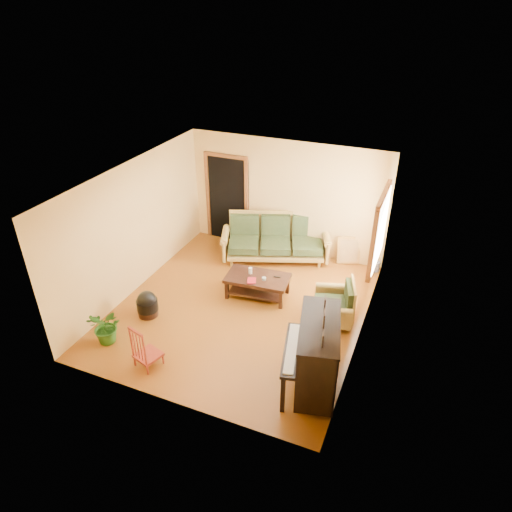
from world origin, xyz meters
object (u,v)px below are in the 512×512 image
at_px(potted_plant, 107,327).
at_px(red_chair, 147,345).
at_px(footstool, 148,306).
at_px(sofa, 276,239).
at_px(armchair, 333,302).
at_px(ceramic_crock, 375,266).
at_px(piano, 317,356).
at_px(coffee_table, 258,286).

bearing_deg(potted_plant, red_chair, -12.09).
height_order(footstool, red_chair, red_chair).
bearing_deg(sofa, armchair, -64.77).
bearing_deg(ceramic_crock, potted_plant, -133.18).
xyz_separation_m(footstool, potted_plant, (-0.19, -0.90, 0.13)).
bearing_deg(armchair, ceramic_crock, 60.13).
xyz_separation_m(piano, red_chair, (-2.62, -0.59, -0.19)).
distance_m(piano, potted_plant, 3.61).
height_order(armchair, red_chair, armchair).
bearing_deg(piano, ceramic_crock, 72.67).
distance_m(red_chair, ceramic_crock, 5.20).
relative_size(sofa, potted_plant, 3.60).
bearing_deg(piano, footstool, 158.20).
distance_m(sofa, potted_plant, 4.12).
bearing_deg(footstool, coffee_table, 39.31).
distance_m(armchair, ceramic_crock, 2.11).
bearing_deg(potted_plant, sofa, 66.12).
distance_m(coffee_table, ceramic_crock, 2.72).
distance_m(coffee_table, piano, 2.58).
xyz_separation_m(piano, ceramic_crock, (0.28, 3.72, -0.48)).
relative_size(ceramic_crock, potted_plant, 0.35).
relative_size(sofa, footstool, 5.88).
bearing_deg(armchair, piano, -101.86).
bearing_deg(coffee_table, piano, -47.39).
distance_m(coffee_table, armchair, 1.58).
bearing_deg(red_chair, sofa, 96.64).
height_order(piano, ceramic_crock, piano).
bearing_deg(sofa, coffee_table, -103.49).
distance_m(armchair, footstool, 3.43).
bearing_deg(red_chair, footstool, 141.31).
height_order(ceramic_crock, potted_plant, potted_plant).
height_order(coffee_table, footstool, coffee_table).
bearing_deg(armchair, red_chair, -154.80).
bearing_deg(red_chair, coffee_table, 86.83).
bearing_deg(coffee_table, sofa, 97.04).
height_order(sofa, footstool, sofa).
height_order(sofa, potted_plant, sofa).
xyz_separation_m(piano, potted_plant, (-3.58, -0.39, -0.27)).
distance_m(armchair, potted_plant, 3.99).
bearing_deg(piano, red_chair, 179.61).
xyz_separation_m(armchair, red_chair, (-2.45, -2.27, -0.01)).
distance_m(footstool, potted_plant, 0.93).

